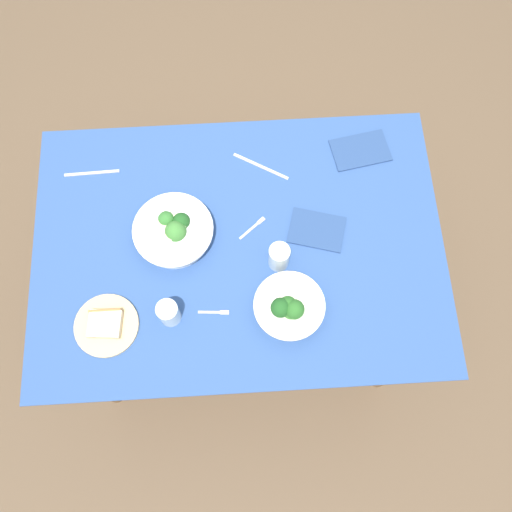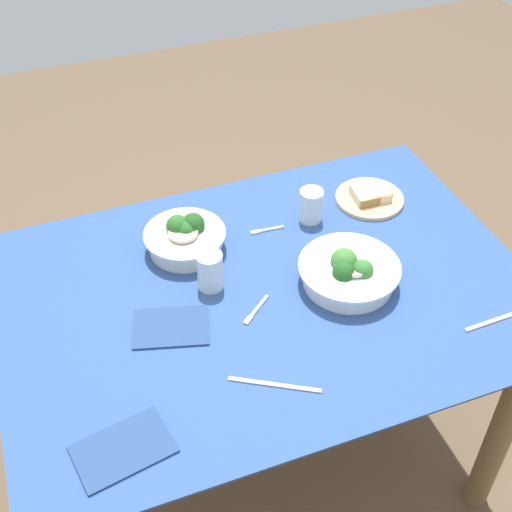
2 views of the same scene
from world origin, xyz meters
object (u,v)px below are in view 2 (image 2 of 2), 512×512
object	(u,v)px
broccoli_bowl_near	(349,272)
napkin_folded_lower	(123,449)
table_knife_right	(498,319)
table_knife_left	(275,385)
bread_side_plate	(370,197)
napkin_folded_upper	(171,327)
fork_by_near_bowl	(265,230)
broccoli_bowl_far	(185,237)
water_glass_side	(210,271)
water_glass_center	(311,205)
fork_by_far_bowl	(255,311)

from	to	relation	value
broccoli_bowl_near	napkin_folded_lower	distance (m)	0.70
table_knife_right	napkin_folded_lower	world-z (taller)	napkin_folded_lower
table_knife_left	table_knife_right	distance (m)	0.57
broccoli_bowl_near	napkin_folded_lower	xyz separation A→B (m)	(-0.64, -0.28, -0.03)
bread_side_plate	napkin_folded_upper	xyz separation A→B (m)	(-0.67, -0.28, -0.01)
bread_side_plate	fork_by_near_bowl	distance (m)	0.33
broccoli_bowl_far	bread_side_plate	world-z (taller)	broccoli_bowl_far
fork_by_near_bowl	table_knife_left	size ratio (longest dim) A/B	0.47
broccoli_bowl_far	table_knife_left	world-z (taller)	broccoli_bowl_far
table_knife_right	broccoli_bowl_far	bearing A→B (deg)	138.70
water_glass_side	broccoli_bowl_far	bearing A→B (deg)	96.55
napkin_folded_lower	water_glass_center	bearing A→B (deg)	39.90
broccoli_bowl_near	table_knife_left	xyz separation A→B (m)	(-0.29, -0.23, -0.03)
broccoli_bowl_far	table_knife_right	size ratio (longest dim) A/B	1.17
water_glass_center	fork_by_near_bowl	distance (m)	0.14
broccoli_bowl_near	fork_by_near_bowl	xyz separation A→B (m)	(-0.12, 0.26, -0.03)
bread_side_plate	table_knife_left	world-z (taller)	bread_side_plate
broccoli_bowl_near	napkin_folded_lower	size ratio (longest dim) A/B	1.33
broccoli_bowl_far	table_knife_right	xyz separation A→B (m)	(0.63, -0.51, -0.04)
bread_side_plate	table_knife_left	bearing A→B (deg)	-134.07
fork_by_far_bowl	fork_by_near_bowl	distance (m)	0.31
broccoli_bowl_far	fork_by_far_bowl	distance (m)	0.30
water_glass_side	napkin_folded_lower	xyz separation A→B (m)	(-0.31, -0.39, -0.05)
broccoli_bowl_far	napkin_folded_lower	world-z (taller)	broccoli_bowl_far
broccoli_bowl_near	water_glass_center	xyz separation A→B (m)	(0.02, 0.27, 0.01)
broccoli_bowl_near	bread_side_plate	distance (m)	0.36
bread_side_plate	water_glass_side	size ratio (longest dim) A/B	1.93
broccoli_bowl_far	fork_by_near_bowl	distance (m)	0.23
fork_by_near_bowl	table_knife_right	distance (m)	0.65
water_glass_side	fork_by_near_bowl	xyz separation A→B (m)	(0.21, 0.15, -0.05)
bread_side_plate	napkin_folded_upper	bearing A→B (deg)	-157.53
broccoli_bowl_near	water_glass_center	distance (m)	0.27
fork_by_far_bowl	napkin_folded_lower	xyz separation A→B (m)	(-0.38, -0.26, 0.00)
napkin_folded_upper	napkin_folded_lower	size ratio (longest dim) A/B	0.92
table_knife_left	napkin_folded_upper	xyz separation A→B (m)	(-0.17, 0.24, 0.00)
bread_side_plate	water_glass_side	distance (m)	0.57
napkin_folded_upper	fork_by_far_bowl	bearing A→B (deg)	-5.87
broccoli_bowl_near	water_glass_center	world-z (taller)	broccoli_bowl_near
water_glass_center	table_knife_left	distance (m)	0.59
water_glass_side	fork_by_far_bowl	size ratio (longest dim) A/B	1.13
fork_by_near_bowl	napkin_folded_upper	size ratio (longest dim) A/B	0.54
broccoli_bowl_far	water_glass_side	size ratio (longest dim) A/B	2.12
table_knife_right	table_knife_left	bearing A→B (deg)	177.34
broccoli_bowl_far	napkin_folded_lower	bearing A→B (deg)	-118.01
fork_by_far_bowl	table_knife_right	distance (m)	0.58
table_knife_left	table_knife_right	xyz separation A→B (m)	(0.57, -0.01, 0.00)
water_glass_side	table_knife_right	distance (m)	0.70
table_knife_right	napkin_folded_lower	distance (m)	0.92
broccoli_bowl_far	fork_by_near_bowl	size ratio (longest dim) A/B	2.26
bread_side_plate	table_knife_right	xyz separation A→B (m)	(0.07, -0.53, -0.01)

